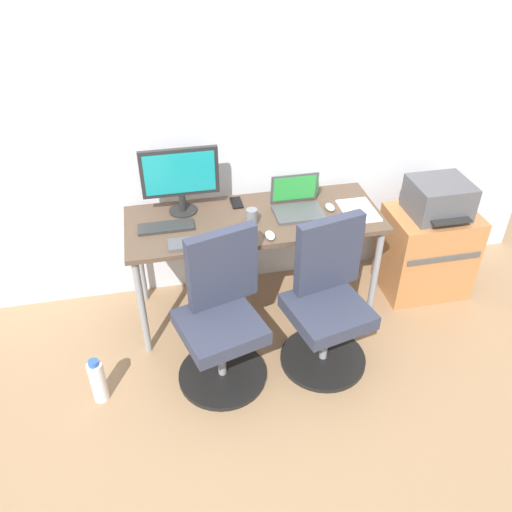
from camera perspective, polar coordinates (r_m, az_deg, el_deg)
name	(u,v)px	position (r m, az deg, el deg)	size (l,w,h in m)	color
ground_plane	(255,307)	(3.77, -0.16, -5.60)	(5.28, 5.28, 0.00)	#9E7A56
back_wall	(242,112)	(3.42, -1.57, 15.39)	(4.40, 0.04, 2.60)	silver
desk	(254,228)	(3.36, -0.18, 3.11)	(1.61, 0.62, 0.75)	brown
office_chair_left	(221,318)	(3.07, -3.77, -6.75)	(0.54, 0.54, 0.94)	black
office_chair_right	(327,303)	(3.19, 7.69, -5.09)	(0.54, 0.54, 0.94)	black
side_cabinet	(426,252)	(3.96, 17.98, 0.47)	(0.59, 0.45, 0.64)	#B77542
printer	(439,198)	(3.73, 19.22, 5.94)	(0.38, 0.40, 0.24)	#515156
water_bottle_on_floor	(98,381)	(3.24, -16.77, -12.84)	(0.09, 0.09, 0.31)	white
desktop_monitor	(180,176)	(3.30, -8.25, 8.54)	(0.48, 0.18, 0.43)	#262626
open_laptop	(297,203)	(3.38, 4.46, 5.78)	(0.31, 0.26, 0.23)	#4C4C51
keyboard_by_monitor	(197,242)	(3.09, -6.39, 1.48)	(0.34, 0.12, 0.02)	#515156
keyboard_by_laptop	(166,227)	(3.26, -9.73, 3.12)	(0.34, 0.12, 0.02)	#2D2D2D
mouse_by_monitor	(270,235)	(3.12, 1.54, 2.25)	(0.06, 0.10, 0.03)	silver
mouse_by_laptop	(330,207)	(3.44, 8.01, 5.31)	(0.06, 0.10, 0.03)	silver
coffee_mug	(313,187)	(3.60, 6.19, 7.50)	(0.08, 0.08, 0.09)	green
pen_cup	(252,217)	(3.23, -0.47, 4.26)	(0.07, 0.07, 0.10)	slate
phone_near_laptop	(236,203)	(3.47, -2.13, 5.80)	(0.07, 0.14, 0.01)	black
paper_pile	(358,210)	(3.45, 11.06, 4.87)	(0.21, 0.30, 0.01)	white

